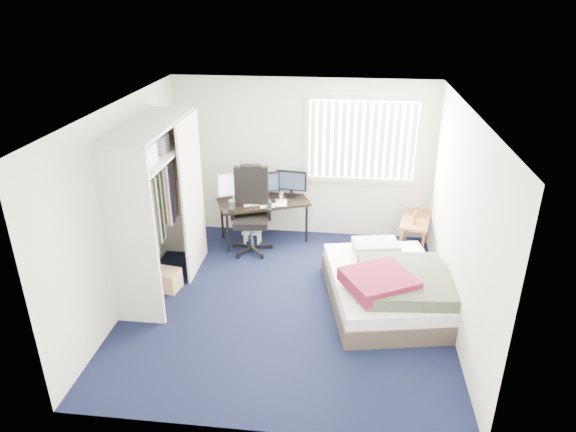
% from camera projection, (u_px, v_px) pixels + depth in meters
% --- Properties ---
extents(ground, '(4.20, 4.20, 0.00)m').
position_uv_depth(ground, '(287.00, 302.00, 6.59)').
color(ground, black).
rests_on(ground, ground).
extents(room_shell, '(4.20, 4.20, 4.20)m').
position_uv_depth(room_shell, '(287.00, 193.00, 5.97)').
color(room_shell, silver).
rests_on(room_shell, ground).
extents(window_assembly, '(1.72, 0.09, 1.32)m').
position_uv_depth(window_assembly, '(362.00, 140.00, 7.69)').
color(window_assembly, white).
rests_on(window_assembly, ground).
extents(closet, '(0.64, 1.84, 2.22)m').
position_uv_depth(closet, '(158.00, 192.00, 6.45)').
color(closet, beige).
rests_on(closet, ground).
extents(desk, '(1.50, 1.11, 1.13)m').
position_uv_depth(desk, '(263.00, 198.00, 7.95)').
color(desk, black).
rests_on(desk, ground).
extents(office_chair, '(0.68, 0.68, 1.30)m').
position_uv_depth(office_chair, '(252.00, 219.00, 7.75)').
color(office_chair, black).
rests_on(office_chair, ground).
extents(footstool, '(0.30, 0.24, 0.24)m').
position_uv_depth(footstool, '(252.00, 233.00, 8.01)').
color(footstool, white).
rests_on(footstool, ground).
extents(nightstand, '(0.55, 0.85, 0.72)m').
position_uv_depth(nightstand, '(415.00, 223.00, 7.69)').
color(nightstand, brown).
rests_on(nightstand, ground).
extents(bed, '(1.71, 2.08, 0.62)m').
position_uv_depth(bed, '(388.00, 286.00, 6.45)').
color(bed, '#41382F').
rests_on(bed, ground).
extents(pine_box, '(0.41, 0.34, 0.28)m').
position_uv_depth(pine_box, '(165.00, 280.00, 6.84)').
color(pine_box, '#A68853').
rests_on(pine_box, ground).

